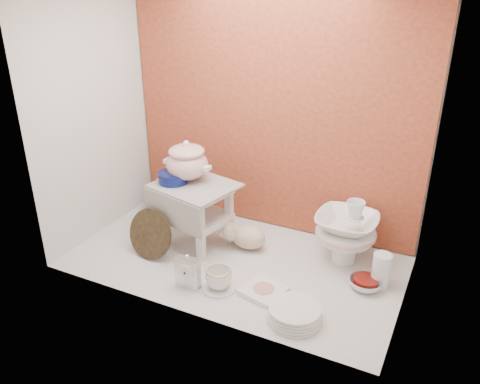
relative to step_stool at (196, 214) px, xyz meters
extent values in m
plane|color=silver|center=(0.30, -0.09, -0.19)|extent=(1.80, 1.80, 0.00)
cube|color=#AB552A|center=(0.30, 0.41, 0.56)|extent=(1.80, 0.06, 1.50)
cube|color=silver|center=(-0.60, -0.09, 0.56)|extent=(0.06, 1.00, 1.50)
cube|color=silver|center=(1.20, -0.09, 0.56)|extent=(0.06, 1.00, 1.50)
cylinder|color=#0A1552|center=(-0.13, -0.03, 0.22)|extent=(0.21, 0.21, 0.06)
imported|color=white|center=(-0.43, 0.25, -0.07)|extent=(0.22, 0.22, 0.22)
cube|color=silver|center=(0.19, -0.41, -0.09)|extent=(0.13, 0.05, 0.19)
ellipsoid|color=#CAAC8E|center=(0.30, 0.07, -0.11)|extent=(0.29, 0.21, 0.16)
cylinder|color=white|center=(0.34, -0.35, -0.18)|extent=(0.19, 0.19, 0.01)
imported|color=white|center=(0.34, -0.35, -0.12)|extent=(0.16, 0.16, 0.11)
cube|color=white|center=(0.55, -0.29, -0.17)|extent=(0.23, 0.23, 0.03)
cylinder|color=white|center=(0.77, -0.41, -0.15)|extent=(0.32, 0.32, 0.07)
imported|color=silver|center=(1.01, -0.02, -0.16)|extent=(0.22, 0.22, 0.05)
cylinder|color=silver|center=(1.06, 0.03, -0.09)|extent=(0.11, 0.11, 0.19)
camera|label=1|loc=(1.35, -2.18, 1.33)|focal=37.15mm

